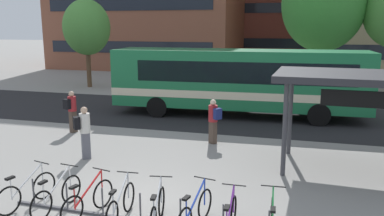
{
  "coord_description": "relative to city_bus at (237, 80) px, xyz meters",
  "views": [
    {
      "loc": [
        3.72,
        -7.97,
        4.31
      ],
      "look_at": [
        0.28,
        4.6,
        1.58
      ],
      "focal_mm": 36.73,
      "sensor_mm": 36.0,
      "label": 1
    }
  ],
  "objects": [
    {
      "name": "city_bus",
      "position": [
        0.0,
        0.0,
        0.0
      ],
      "size": [
        12.11,
        3.04,
        3.2
      ],
      "rotation": [
        0.0,
        0.0,
        3.18
      ],
      "color": "#196B3D",
      "rests_on": "ground"
    },
    {
      "name": "parked_bicycle_white_1",
      "position": [
        -2.48,
        -11.18,
        -1.39
      ],
      "size": [
        0.52,
        1.72,
        0.99
      ],
      "rotation": [
        0.0,
        0.0,
        1.44
      ],
      "color": "black",
      "rests_on": "ground"
    },
    {
      "name": "bus_lane_asphalt",
      "position": [
        -0.84,
        0.0,
        -1.77
      ],
      "size": [
        80.0,
        7.2,
        0.01
      ],
      "primitive_type": "cube",
      "color": "#232326",
      "rests_on": "ground"
    },
    {
      "name": "parked_bicycle_silver_4",
      "position": [
        0.08,
        -11.27,
        -1.39
      ],
      "size": [
        0.52,
        1.71,
        0.99
      ],
      "rotation": [
        0.0,
        0.0,
        1.74
      ],
      "color": "black",
      "rests_on": "ground"
    },
    {
      "name": "parked_bicycle_blue_5",
      "position": [
        0.88,
        -11.12,
        -1.39
      ],
      "size": [
        0.54,
        1.7,
        0.99
      ],
      "rotation": [
        0.0,
        0.0,
        1.38
      ],
      "color": "black",
      "rests_on": "ground"
    },
    {
      "name": "ground",
      "position": [
        -0.84,
        -10.7,
        -1.78
      ],
      "size": [
        200.0,
        200.0,
        0.0
      ],
      "primitive_type": "plane",
      "color": "gray"
    },
    {
      "name": "parked_bicycle_red_2",
      "position": [
        -1.63,
        -11.23,
        -1.39
      ],
      "size": [
        0.57,
        1.69,
        0.99
      ],
      "rotation": [
        0.0,
        0.0,
        1.35
      ],
      "color": "black",
      "rests_on": "ground"
    },
    {
      "name": "parked_bicycle_silver_3",
      "position": [
        -0.8,
        -11.24,
        -1.39
      ],
      "size": [
        0.52,
        1.72,
        0.99
      ],
      "rotation": [
        0.0,
        0.0,
        1.64
      ],
      "color": "black",
      "rests_on": "ground"
    },
    {
      "name": "street_tree_2",
      "position": [
        4.14,
        8.12,
        3.93
      ],
      "size": [
        5.2,
        5.2,
        8.74
      ],
      "color": "brown",
      "rests_on": "ground"
    },
    {
      "name": "parked_bicycle_white_0",
      "position": [
        -3.31,
        -11.17,
        -1.39
      ],
      "size": [
        0.61,
        1.68,
        0.99
      ],
      "rotation": [
        0.0,
        0.0,
        1.32
      ],
      "color": "black",
      "rests_on": "ground"
    },
    {
      "name": "commuter_navy_pack_2",
      "position": [
        -0.07,
        -4.86,
        -0.81
      ],
      "size": [
        0.6,
        0.56,
        1.68
      ],
      "rotation": [
        0.0,
        0.0,
        2.49
      ],
      "color": "#47382D",
      "rests_on": "ground"
    },
    {
      "name": "commuter_black_pack_0",
      "position": [
        -3.8,
        -7.64,
        -0.76
      ],
      "size": [
        0.59,
        0.58,
        1.75
      ],
      "rotation": [
        0.0,
        0.0,
        0.74
      ],
      "color": "#565660",
      "rests_on": "ground"
    },
    {
      "name": "street_tree_1",
      "position": [
        -11.67,
        6.46,
        2.43
      ],
      "size": [
        3.28,
        3.28,
        6.17
      ],
      "color": "brown",
      "rests_on": "ground"
    },
    {
      "name": "transit_shelter",
      "position": [
        5.18,
        -6.51,
        0.99
      ],
      "size": [
        6.05,
        3.18,
        2.97
      ],
      "rotation": [
        0.0,
        0.0,
        -0.05
      ],
      "color": "#38383D",
      "rests_on": "ground"
    },
    {
      "name": "commuter_black_pack_1",
      "position": [
        -6.01,
        -4.84,
        -0.78
      ],
      "size": [
        0.45,
        0.59,
        1.72
      ],
      "rotation": [
        0.0,
        0.0,
        1.27
      ],
      "color": "#47382D",
      "rests_on": "ground"
    }
  ]
}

